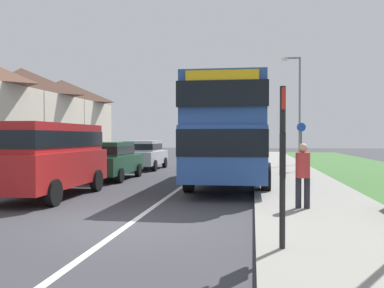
# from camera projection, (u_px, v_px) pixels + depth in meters

# --- Properties ---
(ground_plane) EXTENTS (120.00, 120.00, 0.00)m
(ground_plane) POSITION_uv_depth(u_px,v_px,m) (130.00, 224.00, 8.91)
(ground_plane) COLOR #38383D
(lane_marking_centre) EXTENTS (0.14, 60.00, 0.01)m
(lane_marking_centre) POSITION_uv_depth(u_px,v_px,m) (188.00, 183.00, 16.83)
(lane_marking_centre) COLOR silver
(lane_marking_centre) RESTS_ON ground_plane
(pavement_near_side) EXTENTS (3.20, 68.00, 0.12)m
(pavement_near_side) POSITION_uv_depth(u_px,v_px,m) (302.00, 189.00, 14.25)
(pavement_near_side) COLOR gray
(pavement_near_side) RESTS_ON ground_plane
(double_decker_bus) EXTENTS (2.80, 10.30, 3.70)m
(double_decker_bus) POSITION_uv_depth(u_px,v_px,m) (231.00, 129.00, 16.60)
(double_decker_bus) COLOR #284C93
(double_decker_bus) RESTS_ON ground_plane
(parked_van_red) EXTENTS (2.11, 5.02, 2.22)m
(parked_van_red) POSITION_uv_depth(u_px,v_px,m) (47.00, 154.00, 12.78)
(parked_van_red) COLOR #B21E1E
(parked_van_red) RESTS_ON ground_plane
(parked_car_dark_green) EXTENTS (1.97, 4.38, 1.60)m
(parked_car_dark_green) POSITION_uv_depth(u_px,v_px,m) (109.00, 159.00, 18.09)
(parked_car_dark_green) COLOR #19472D
(parked_car_dark_green) RESTS_ON ground_plane
(parked_car_silver) EXTENTS (2.00, 4.27, 1.60)m
(parked_car_silver) POSITION_uv_depth(u_px,v_px,m) (144.00, 153.00, 23.71)
(parked_car_silver) COLOR #B7B7BC
(parked_car_silver) RESTS_ON ground_plane
(pedestrian_at_stop) EXTENTS (0.34, 0.34, 1.67)m
(pedestrian_at_stop) POSITION_uv_depth(u_px,v_px,m) (303.00, 172.00, 10.13)
(pedestrian_at_stop) COLOR #23232D
(pedestrian_at_stop) RESTS_ON ground_plane
(bus_stop_sign) EXTENTS (0.09, 0.52, 2.60)m
(bus_stop_sign) POSITION_uv_depth(u_px,v_px,m) (283.00, 156.00, 6.50)
(bus_stop_sign) COLOR black
(bus_stop_sign) RESTS_ON ground_plane
(cycle_route_sign) EXTENTS (0.44, 0.08, 2.52)m
(cycle_route_sign) POSITION_uv_depth(u_px,v_px,m) (301.00, 145.00, 21.23)
(cycle_route_sign) COLOR slate
(cycle_route_sign) RESTS_ON ground_plane
(street_lamp_mid) EXTENTS (1.14, 0.20, 6.69)m
(street_lamp_mid) POSITION_uv_depth(u_px,v_px,m) (298.00, 103.00, 26.04)
(street_lamp_mid) COLOR slate
(street_lamp_mid) RESTS_ON ground_plane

